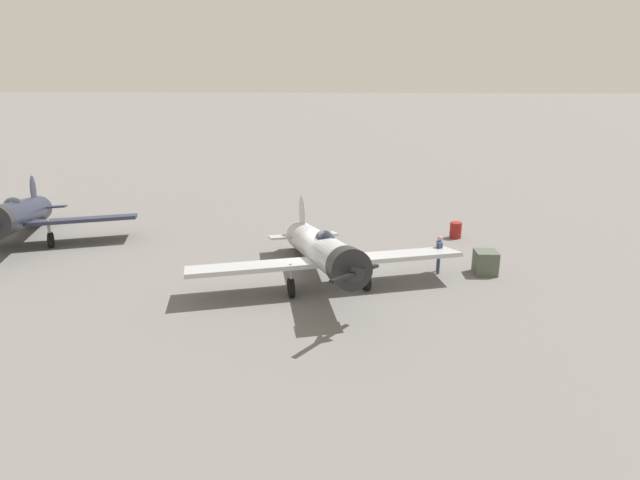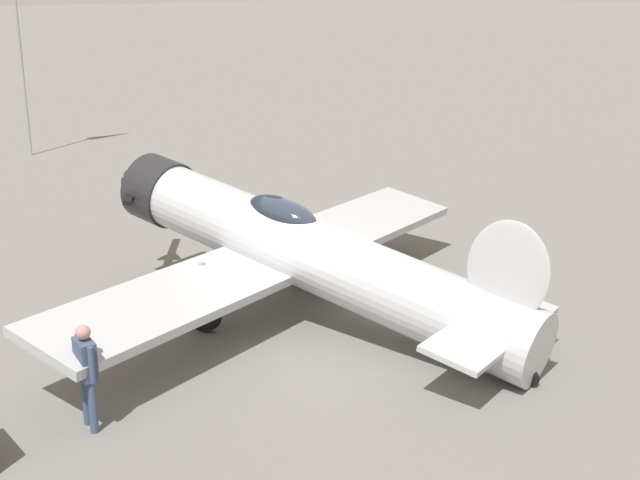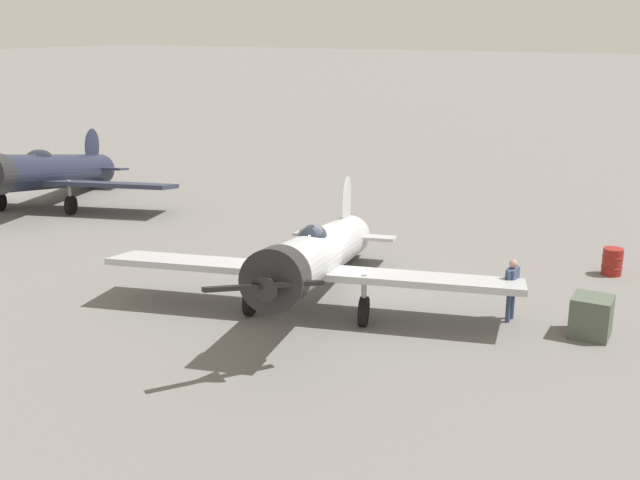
# 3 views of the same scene
# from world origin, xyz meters

# --- Properties ---
(ground_plane) EXTENTS (400.00, 400.00, 0.00)m
(ground_plane) POSITION_xyz_m (0.00, 0.00, 0.00)
(ground_plane) COLOR slate
(airplane_foreground) EXTENTS (11.08, 11.54, 3.00)m
(airplane_foreground) POSITION_xyz_m (0.49, 0.15, 1.46)
(airplane_foreground) COLOR #B7BABF
(airplane_foreground) RESTS_ON ground_plane
(airplane_mid_apron) EXTENTS (10.58, 11.87, 3.10)m
(airplane_mid_apron) POSITION_xyz_m (-4.12, -16.17, 1.52)
(airplane_mid_apron) COLOR #1E2338
(airplane_mid_apron) RESTS_ON ground_plane
(ground_crew_mechanic) EXTENTS (0.68, 0.27, 1.74)m
(ground_crew_mechanic) POSITION_xyz_m (-1.12, 5.31, 1.05)
(ground_crew_mechanic) COLOR #384766
(ground_crew_mechanic) RESTS_ON ground_plane
(equipment_crate) EXTENTS (1.01, 1.01, 1.07)m
(equipment_crate) POSITION_xyz_m (-1.12, 7.42, 0.53)
(equipment_crate) COLOR #4C5647
(equipment_crate) RESTS_ON ground_plane
(fuel_drum) EXTENTS (0.67, 0.67, 0.88)m
(fuel_drum) POSITION_xyz_m (-6.60, 7.05, 0.44)
(fuel_drum) COLOR maroon
(fuel_drum) RESTS_ON ground_plane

